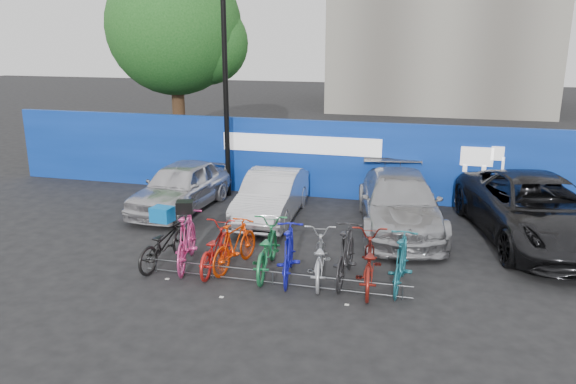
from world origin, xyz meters
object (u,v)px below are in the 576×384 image
(car_3, at_px, (537,210))
(bike_7, at_px, (346,254))
(tree, at_px, (181,30))
(lamppost, at_px, (226,91))
(bike_1, at_px, (186,240))
(bike_9, at_px, (401,261))
(bike_4, at_px, (266,248))
(car_0, at_px, (181,186))
(bike_8, at_px, (368,262))
(bike_3, at_px, (235,245))
(bike_5, at_px, (289,253))
(bike_rack, at_px, (273,277))
(car_2, at_px, (399,203))
(bike_0, at_px, (164,243))
(bike_6, at_px, (319,257))
(car_1, at_px, (271,196))
(bike_2, at_px, (215,248))

(car_3, xyz_separation_m, bike_7, (-4.13, -3.46, -0.21))
(car_3, bearing_deg, tree, 138.33)
(lamppost, xyz_separation_m, bike_1, (1.12, -5.54, -2.66))
(bike_9, bearing_deg, bike_4, 2.28)
(lamppost, bearing_deg, car_3, -12.68)
(car_0, relative_size, bike_8, 2.00)
(bike_3, bearing_deg, bike_5, -179.01)
(bike_5, bearing_deg, bike_7, 179.97)
(bike_8, bearing_deg, tree, -55.43)
(bike_5, bearing_deg, bike_rack, 49.19)
(bike_3, bearing_deg, tree, -49.06)
(car_2, xyz_separation_m, bike_8, (-0.35, -3.71, -0.18))
(car_3, distance_m, bike_4, 6.77)
(tree, distance_m, bike_5, 13.22)
(car_3, height_order, bike_7, car_3)
(lamppost, distance_m, bike_3, 6.42)
(bike_8, distance_m, bike_9, 0.65)
(bike_0, bearing_deg, bike_6, -171.93)
(tree, distance_m, lamppost, 6.14)
(tree, height_order, bike_4, tree)
(car_1, bearing_deg, bike_3, -89.15)
(lamppost, distance_m, bike_9, 8.36)
(tree, relative_size, bike_2, 4.18)
(bike_9, bearing_deg, bike_2, 4.58)
(car_2, distance_m, bike_7, 3.64)
(car_1, bearing_deg, bike_rack, -75.84)
(lamppost, bearing_deg, car_1, -43.86)
(bike_9, bearing_deg, bike_rack, 15.14)
(car_2, bearing_deg, bike_rack, -128.04)
(lamppost, xyz_separation_m, bike_3, (2.18, -5.39, -2.74))
(car_2, bearing_deg, bike_7, -112.96)
(bike_6, bearing_deg, car_1, -69.62)
(car_1, distance_m, bike_7, 4.39)
(lamppost, bearing_deg, car_0, -114.47)
(lamppost, xyz_separation_m, bike_8, (5.07, -5.60, -2.73))
(car_1, xyz_separation_m, bike_3, (0.20, -3.49, -0.12))
(bike_4, relative_size, bike_9, 1.11)
(bike_7, bearing_deg, bike_3, -0.14)
(lamppost, distance_m, bike_4, 6.73)
(bike_3, relative_size, bike_9, 0.95)
(bike_4, bearing_deg, bike_5, 154.20)
(bike_1, bearing_deg, bike_8, 164.96)
(bike_7, bearing_deg, lamppost, -49.09)
(car_2, xyz_separation_m, bike_7, (-0.84, -3.54, -0.13))
(lamppost, distance_m, bike_2, 6.47)
(car_0, bearing_deg, car_2, 2.69)
(bike_0, bearing_deg, bike_rack, 177.82)
(bike_8, bearing_deg, bike_rack, 6.57)
(bike_rack, height_order, car_2, car_2)
(bike_1, bearing_deg, car_0, -77.52)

